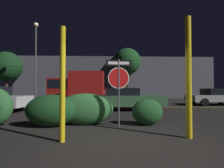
{
  "coord_description": "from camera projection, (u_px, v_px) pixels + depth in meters",
  "views": [
    {
      "loc": [
        -0.5,
        -4.33,
        1.32
      ],
      "look_at": [
        -0.17,
        4.0,
        1.54
      ],
      "focal_mm": 28.0,
      "sensor_mm": 36.0,
      "label": 1
    }
  ],
  "objects": [
    {
      "name": "ground_plane",
      "position": [
        125.0,
        142.0,
        4.31
      ],
      "size": [
        260.0,
        260.0,
        0.0
      ],
      "primitive_type": "plane",
      "color": "black"
    },
    {
      "name": "road_center_stripe",
      "position": [
        112.0,
        108.0,
        12.18
      ],
      "size": [
        33.59,
        0.12,
        0.01
      ],
      "primitive_type": "cube",
      "color": "gold",
      "rests_on": "ground_plane"
    },
    {
      "name": "stop_sign",
      "position": [
        119.0,
        79.0,
        6.13
      ],
      "size": [
        0.9,
        0.06,
        2.36
      ],
      "rotation": [
        0.0,
        0.0,
        0.03
      ],
      "color": "#4C4C51",
      "rests_on": "ground_plane"
    },
    {
      "name": "yellow_pole_left",
      "position": [
        63.0,
        84.0,
        4.36
      ],
      "size": [
        0.14,
        0.14,
        2.88
      ],
      "primitive_type": "cylinder",
      "color": "yellow",
      "rests_on": "ground_plane"
    },
    {
      "name": "yellow_pole_right",
      "position": [
        189.0,
        77.0,
        4.71
      ],
      "size": [
        0.15,
        0.15,
        3.29
      ],
      "primitive_type": "cylinder",
      "color": "yellow",
      "rests_on": "ground_plane"
    },
    {
      "name": "hedge_bush_1",
      "position": [
        51.0,
        110.0,
        6.09
      ],
      "size": [
        1.78,
        1.02,
        1.12
      ],
      "primitive_type": "ellipsoid",
      "color": "#19421E",
      "rests_on": "ground_plane"
    },
    {
      "name": "hedge_bush_2",
      "position": [
        85.0,
        109.0,
        6.37
      ],
      "size": [
        2.07,
        0.74,
        1.15
      ],
      "primitive_type": "ellipsoid",
      "color": "#2D6633",
      "rests_on": "ground_plane"
    },
    {
      "name": "hedge_bush_3",
      "position": [
        147.0,
        112.0,
        6.34
      ],
      "size": [
        1.12,
        0.81,
        0.95
      ],
      "primitive_type": "ellipsoid",
      "color": "#1E4C23",
      "rests_on": "ground_plane"
    },
    {
      "name": "passing_car_2",
      "position": [
        123.0,
        99.0,
        10.76
      ],
      "size": [
        4.99,
        2.11,
        1.36
      ],
      "rotation": [
        0.0,
        0.0,
        -1.53
      ],
      "color": "#335B38",
      "rests_on": "ground_plane"
    },
    {
      "name": "passing_car_3",
      "position": [
        213.0,
        97.0,
        14.1
      ],
      "size": [
        3.98,
        2.04,
        1.34
      ],
      "rotation": [
        0.0,
        0.0,
        1.55
      ],
      "color": "#9E9EA3",
      "rests_on": "ground_plane"
    },
    {
      "name": "delivery_truck",
      "position": [
        77.0,
        86.0,
        18.69
      ],
      "size": [
        5.87,
        2.63,
        3.13
      ],
      "rotation": [
        0.0,
        0.0,
        1.51
      ],
      "color": "maroon",
      "rests_on": "ground_plane"
    },
    {
      "name": "street_lamp",
      "position": [
        36.0,
        50.0,
        17.88
      ],
      "size": [
        0.48,
        0.48,
        8.14
      ],
      "color": "#4C4C51",
      "rests_on": "ground_plane"
    },
    {
      "name": "tree_0",
      "position": [
        127.0,
        62.0,
        23.59
      ],
      "size": [
        3.57,
        3.57,
        6.8
      ],
      "color": "#422D1E",
      "rests_on": "ground_plane"
    },
    {
      "name": "tree_1",
      "position": [
        7.0,
        67.0,
        22.64
      ],
      "size": [
        3.85,
        3.85,
        6.13
      ],
      "color": "#422D1E",
      "rests_on": "ground_plane"
    },
    {
      "name": "building_backdrop",
      "position": [
        115.0,
        78.0,
        26.21
      ],
      "size": [
        27.95,
        4.03,
        5.83
      ],
      "primitive_type": "cube",
      "color": "#4C4C56",
      "rests_on": "ground_plane"
    }
  ]
}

